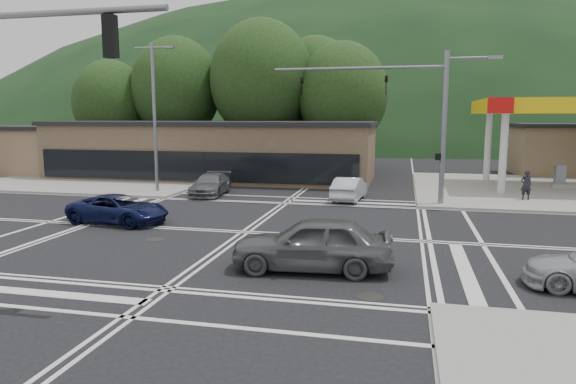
% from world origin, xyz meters
% --- Properties ---
extents(ground, '(120.00, 120.00, 0.00)m').
position_xyz_m(ground, '(0.00, 0.00, 0.00)').
color(ground, black).
rests_on(ground, ground).
extents(sidewalk_ne, '(16.00, 16.00, 0.15)m').
position_xyz_m(sidewalk_ne, '(15.00, 15.00, 0.07)').
color(sidewalk_ne, gray).
rests_on(sidewalk_ne, ground).
extents(sidewalk_nw, '(16.00, 16.00, 0.15)m').
position_xyz_m(sidewalk_nw, '(-15.00, 15.00, 0.07)').
color(sidewalk_nw, gray).
rests_on(sidewalk_nw, ground).
extents(commercial_row, '(24.00, 8.00, 4.00)m').
position_xyz_m(commercial_row, '(-8.00, 17.00, 2.00)').
color(commercial_row, brown).
rests_on(commercial_row, ground).
extents(commercial_nw, '(8.00, 7.00, 3.60)m').
position_xyz_m(commercial_nw, '(-24.00, 17.00, 1.80)').
color(commercial_nw, '#846B4F').
rests_on(commercial_nw, ground).
extents(hill_north, '(252.00, 126.00, 140.00)m').
position_xyz_m(hill_north, '(0.00, 90.00, 0.00)').
color(hill_north, black).
rests_on(hill_north, ground).
extents(tree_n_a, '(8.00, 8.00, 11.75)m').
position_xyz_m(tree_n_a, '(-14.00, 24.00, 7.14)').
color(tree_n_a, '#382619').
rests_on(tree_n_a, ground).
extents(tree_n_b, '(9.00, 9.00, 12.98)m').
position_xyz_m(tree_n_b, '(-6.00, 24.00, 7.79)').
color(tree_n_b, '#382619').
rests_on(tree_n_b, ground).
extents(tree_n_c, '(7.60, 7.60, 10.87)m').
position_xyz_m(tree_n_c, '(1.00, 24.00, 6.49)').
color(tree_n_c, '#382619').
rests_on(tree_n_c, ground).
extents(tree_n_d, '(6.80, 6.80, 9.76)m').
position_xyz_m(tree_n_d, '(-20.00, 23.00, 5.84)').
color(tree_n_d, '#382619').
rests_on(tree_n_d, ground).
extents(tree_n_e, '(8.40, 8.40, 11.98)m').
position_xyz_m(tree_n_e, '(-2.00, 28.00, 7.14)').
color(tree_n_e, '#382619').
rests_on(tree_n_e, ground).
extents(streetlight_nw, '(2.50, 0.25, 9.00)m').
position_xyz_m(streetlight_nw, '(-8.44, 9.00, 5.05)').
color(streetlight_nw, slate).
rests_on(streetlight_nw, ground).
extents(signal_mast_ne, '(11.65, 0.30, 8.00)m').
position_xyz_m(signal_mast_ne, '(6.95, 8.20, 5.07)').
color(signal_mast_ne, slate).
rests_on(signal_mast_ne, ground).
extents(car_blue_west, '(4.75, 2.65, 1.26)m').
position_xyz_m(car_blue_west, '(-6.03, 0.50, 0.63)').
color(car_blue_west, '#0D143D').
rests_on(car_blue_west, ground).
extents(car_grey_center, '(5.08, 2.40, 1.68)m').
position_xyz_m(car_grey_center, '(3.58, -4.50, 0.84)').
color(car_grey_center, '#55575A').
rests_on(car_grey_center, ground).
extents(car_queue_a, '(1.77, 4.10, 1.31)m').
position_xyz_m(car_queue_a, '(3.30, 9.00, 0.66)').
color(car_queue_a, silver).
rests_on(car_queue_a, ground).
extents(car_queue_b, '(2.13, 4.44, 1.46)m').
position_xyz_m(car_queue_b, '(1.82, 19.96, 0.73)').
color(car_queue_b, white).
rests_on(car_queue_b, ground).
extents(car_northbound, '(2.22, 4.55, 1.27)m').
position_xyz_m(car_northbound, '(-5.01, 9.00, 0.64)').
color(car_northbound, '#585B5D').
rests_on(car_northbound, ground).
extents(pedestrian, '(0.64, 0.48, 1.61)m').
position_xyz_m(pedestrian, '(12.82, 10.44, 0.96)').
color(pedestrian, black).
rests_on(pedestrian, sidewalk_ne).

